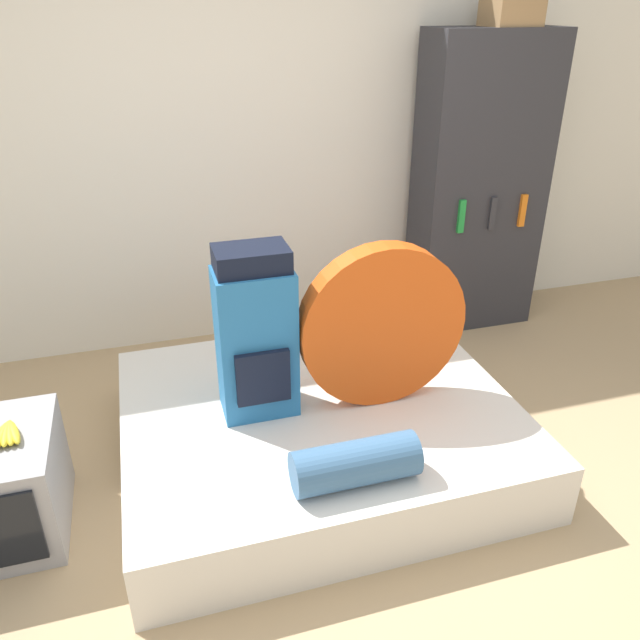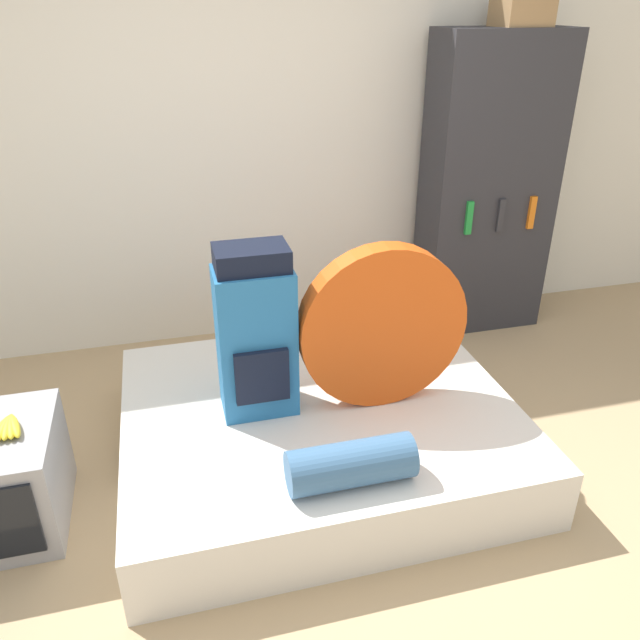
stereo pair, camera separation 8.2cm
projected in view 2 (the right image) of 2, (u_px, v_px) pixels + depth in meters
ground_plane at (360, 543)px, 2.63m from camera, size 16.00×16.00×0.00m
wall_back at (263, 136)px, 3.79m from camera, size 8.00×0.05×2.60m
bed at (319, 429)px, 3.07m from camera, size 1.84×1.54×0.31m
backpack at (256, 334)px, 2.80m from camera, size 0.34×0.27×0.80m
tent_bag at (382, 327)px, 2.85m from camera, size 0.79×0.12×0.79m
sleeping_roll at (351, 464)px, 2.47m from camera, size 0.51×0.18×0.18m
banana_bunch at (8, 427)px, 2.54m from camera, size 0.14×0.18×0.04m
bookshelf at (488, 189)px, 4.03m from camera, size 0.82×0.39×1.90m
cardboard_box at (522, 11)px, 3.54m from camera, size 0.29×0.26×0.17m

